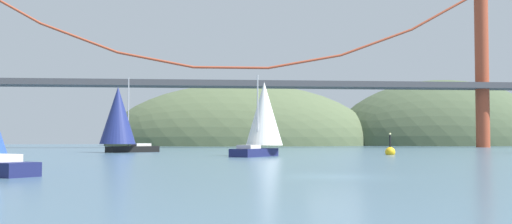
{
  "coord_description": "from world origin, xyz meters",
  "views": [
    {
      "loc": [
        -6.2,
        -27.54,
        1.72
      ],
      "look_at": [
        0.0,
        40.09,
        4.73
      ],
      "focal_mm": 42.98,
      "sensor_mm": 36.0,
      "label": 1
    }
  ],
  "objects": [
    {
      "name": "channel_buoy",
      "position": [
        14.54,
        37.84,
        0.37
      ],
      "size": [
        1.1,
        1.1,
        2.64
      ],
      "color": "gold",
      "rests_on": "ground_plane"
    },
    {
      "name": "sailboat_navy_sail",
      "position": [
        -16.57,
        52.26,
        4.48
      ],
      "size": [
        8.37,
        7.59,
        9.71
      ],
      "color": "black",
      "rests_on": "ground_plane"
    },
    {
      "name": "headland_center",
      "position": [
        5.0,
        135.0,
        0.0
      ],
      "size": [
        72.17,
        44.0,
        32.85
      ],
      "primitive_type": "ellipsoid",
      "color": "#4C5B3D",
      "rests_on": "ground_plane"
    },
    {
      "name": "sailboat_white_mainsail",
      "position": [
        0.17,
        34.09,
        3.88
      ],
      "size": [
        6.41,
        7.63,
        8.12
      ],
      "color": "#191E4C",
      "rests_on": "ground_plane"
    },
    {
      "name": "suspension_bridge",
      "position": [
        -0.0,
        95.0,
        14.11
      ],
      "size": [
        141.03,
        6.0,
        33.0
      ],
      "color": "#A34228",
      "rests_on": "ground_plane"
    },
    {
      "name": "ground_plane",
      "position": [
        0.0,
        0.0,
        0.0
      ],
      "size": [
        360.0,
        360.0,
        0.0
      ],
      "primitive_type": "plane",
      "color": "#426075"
    },
    {
      "name": "headland_right",
      "position": [
        60.0,
        135.0,
        0.0
      ],
      "size": [
        61.08,
        44.0,
        35.75
      ],
      "primitive_type": "ellipsoid",
      "color": "#425138",
      "rests_on": "ground_plane"
    }
  ]
}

